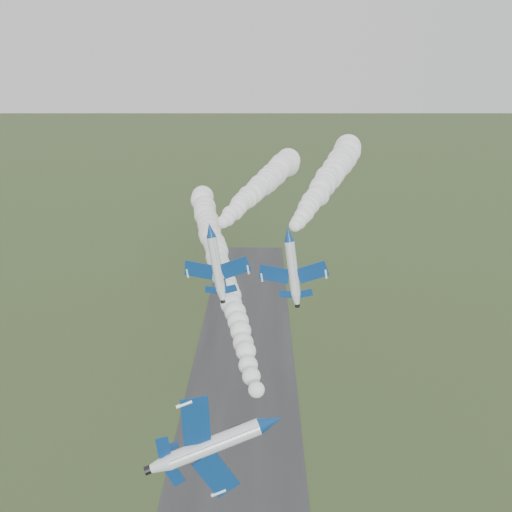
# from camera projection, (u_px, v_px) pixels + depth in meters

# --- Properties ---
(runway) EXTENTS (24.00, 260.00, 0.04)m
(runway) POSITION_uv_depth(u_px,v_px,m) (237.00, 460.00, 101.01)
(runway) COLOR #2D2D2F
(runway) RESTS_ON ground
(jet_lead) EXTENTS (5.27, 14.07, 11.28)m
(jet_lead) POSITION_uv_depth(u_px,v_px,m) (271.00, 422.00, 56.03)
(jet_lead) COLOR white
(smoke_trail_jet_lead) EXTENTS (23.60, 77.08, 4.97)m
(smoke_trail_jet_lead) POSITION_uv_depth(u_px,v_px,m) (219.00, 260.00, 95.37)
(smoke_trail_jet_lead) COLOR white
(jet_pair_left) EXTENTS (9.46, 11.17, 3.02)m
(jet_pair_left) POSITION_uv_depth(u_px,v_px,m) (210.00, 230.00, 75.19)
(jet_pair_left) COLOR white
(smoke_trail_jet_pair_left) EXTENTS (20.76, 58.16, 5.57)m
(smoke_trail_jet_pair_left) POSITION_uv_depth(u_px,v_px,m) (264.00, 183.00, 104.30)
(smoke_trail_jet_pair_left) COLOR white
(jet_pair_right) EXTENTS (9.43, 11.14, 2.92)m
(jet_pair_right) POSITION_uv_depth(u_px,v_px,m) (288.00, 234.00, 74.29)
(jet_pair_right) COLOR white
(smoke_trail_jet_pair_right) EXTENTS (19.93, 60.94, 5.95)m
(smoke_trail_jet_pair_right) POSITION_uv_depth(u_px,v_px,m) (329.00, 178.00, 103.59)
(smoke_trail_jet_pair_right) COLOR white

